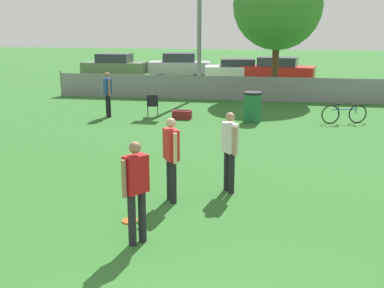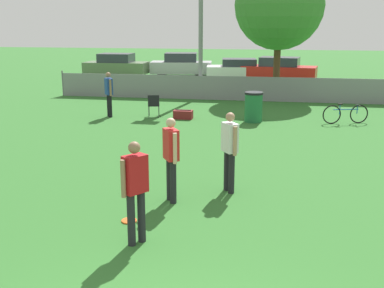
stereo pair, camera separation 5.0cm
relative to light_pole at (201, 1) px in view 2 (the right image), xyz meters
The scene contains 16 objects.
fence_backline 4.74m from the light_pole, 11.46° to the right, with size 18.85×0.07×1.21m.
light_pole is the anchor object (origin of this frame).
tree_near_pole 3.68m from the light_pole, 16.99° to the left, with size 4.16×4.16×6.35m.
player_thrower_red 14.08m from the light_pole, 83.33° to the right, with size 0.38×0.46×1.71m.
player_receiver_white 13.50m from the light_pole, 78.24° to the right, with size 0.39×0.46×1.71m.
player_defender_red 15.94m from the light_pole, 84.71° to the right, with size 0.40×0.44×1.71m.
spectator_in_blue 6.86m from the light_pole, 116.39° to the right, with size 0.39×0.43×1.68m.
frisbee_disc 15.36m from the light_pole, 85.92° to the right, with size 0.28×0.28×0.03m.
folding_chair_sideline 6.48m from the light_pole, 100.84° to the right, with size 0.51×0.51×0.85m.
bicycle_sideline 8.84m from the light_pole, 40.15° to the right, with size 1.62×0.60×0.72m.
trash_bin 7.12m from the light_pole, 62.33° to the right, with size 0.66×0.66×1.08m.
gear_bag_sideline 6.72m from the light_pole, 87.98° to the right, with size 0.70×0.38×0.34m.
parked_car_olive 11.18m from the light_pole, 130.60° to the left, with size 4.08×1.82×1.50m.
parked_car_silver 10.20m from the light_pole, 106.80° to the left, with size 4.16×2.14×1.51m.
parked_car_white 8.68m from the light_pole, 81.22° to the left, with size 4.17×2.24×1.28m.
parked_car_red 9.11m from the light_pole, 63.88° to the left, with size 4.62×2.37×1.43m.
Camera 2 is at (0.88, -3.89, 3.51)m, focal length 45.00 mm.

